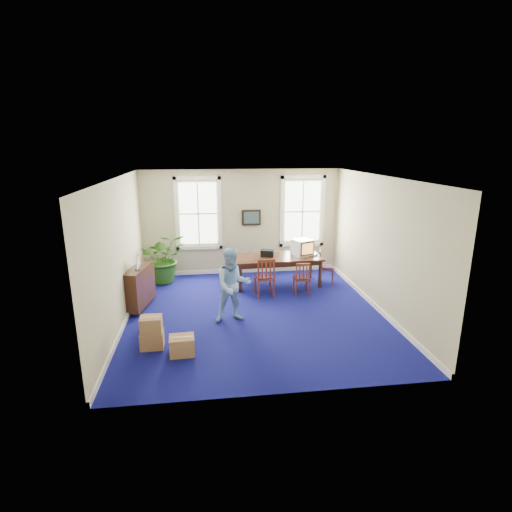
{
  "coord_description": "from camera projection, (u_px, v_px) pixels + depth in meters",
  "views": [
    {
      "loc": [
        -1.14,
        -8.75,
        3.85
      ],
      "look_at": [
        0.1,
        0.6,
        1.25
      ],
      "focal_mm": 28.0,
      "sensor_mm": 36.0,
      "label": 1
    }
  ],
  "objects": [
    {
      "name": "chair_near_right",
      "position": [
        301.0,
        278.0,
        10.66
      ],
      "size": [
        0.42,
        0.42,
        0.91
      ],
      "primitive_type": null,
      "rotation": [
        0.0,
        0.0,
        3.11
      ],
      "color": "maroon",
      "rests_on": "ground"
    },
    {
      "name": "floor",
      "position": [
        255.0,
        313.0,
        9.53
      ],
      "size": [
        6.5,
        6.5,
        0.0
      ],
      "primitive_type": "plane",
      "color": "navy",
      "rests_on": "ground"
    },
    {
      "name": "window_right",
      "position": [
        302.0,
        211.0,
        12.35
      ],
      "size": [
        1.4,
        0.12,
        2.2
      ],
      "primitive_type": null,
      "color": "white",
      "rests_on": "ground"
    },
    {
      "name": "baseboard_back",
      "position": [
        242.0,
        271.0,
        12.59
      ],
      "size": [
        6.0,
        0.04,
        0.12
      ],
      "primitive_type": "cube",
      "color": "white",
      "rests_on": "ground"
    },
    {
      "name": "wall_back",
      "position": [
        241.0,
        222.0,
        12.21
      ],
      "size": [
        6.5,
        0.0,
        6.5
      ],
      "primitive_type": "plane",
      "rotation": [
        1.57,
        0.0,
        0.0
      ],
      "color": "tan",
      "rests_on": "ground"
    },
    {
      "name": "chair_end_left",
      "position": [
        226.0,
        272.0,
        11.22
      ],
      "size": [
        0.43,
        0.43,
        0.87
      ],
      "primitive_type": null,
      "rotation": [
        0.0,
        0.0,
        -1.46
      ],
      "color": "maroon",
      "rests_on": "ground"
    },
    {
      "name": "potted_plant",
      "position": [
        164.0,
        258.0,
        11.55
      ],
      "size": [
        1.55,
        1.42,
        1.46
      ],
      "primitive_type": "imported",
      "rotation": [
        0.0,
        0.0,
        0.25
      ],
      "color": "#225213",
      "rests_on": "ground"
    },
    {
      "name": "wall_picture",
      "position": [
        251.0,
        218.0,
        12.16
      ],
      "size": [
        0.58,
        0.06,
        0.48
      ],
      "primitive_type": null,
      "color": "black",
      "rests_on": "ground"
    },
    {
      "name": "chair_end_right",
      "position": [
        326.0,
        267.0,
        11.58
      ],
      "size": [
        0.54,
        0.54,
        0.95
      ],
      "primitive_type": null,
      "rotation": [
        0.0,
        0.0,
        1.25
      ],
      "color": "maroon",
      "rests_on": "ground"
    },
    {
      "name": "equipment_bag",
      "position": [
        267.0,
        253.0,
        11.29
      ],
      "size": [
        0.42,
        0.34,
        0.18
      ],
      "primitive_type": "cube",
      "rotation": [
        0.0,
        0.0,
        -0.3
      ],
      "color": "black",
      "rests_on": "conference_table"
    },
    {
      "name": "wall_front",
      "position": [
        283.0,
        301.0,
        6.0
      ],
      "size": [
        6.5,
        0.0,
        6.5
      ],
      "primitive_type": "plane",
      "rotation": [
        -1.57,
        0.0,
        0.0
      ],
      "color": "tan",
      "rests_on": "ground"
    },
    {
      "name": "crt_tv",
      "position": [
        302.0,
        247.0,
        11.38
      ],
      "size": [
        0.68,
        0.7,
        0.46
      ],
      "primitive_type": null,
      "rotation": [
        0.0,
        0.0,
        0.41
      ],
      "color": "#B7B7BC",
      "rests_on": "conference_table"
    },
    {
      "name": "window_left",
      "position": [
        198.0,
        214.0,
        11.95
      ],
      "size": [
        1.4,
        0.12,
        2.2
      ],
      "primitive_type": null,
      "color": "white",
      "rests_on": "ground"
    },
    {
      "name": "game_console",
      "position": [
        314.0,
        254.0,
        11.42
      ],
      "size": [
        0.22,
        0.24,
        0.05
      ],
      "primitive_type": "cube",
      "rotation": [
        0.0,
        0.0,
        0.37
      ],
      "color": "white",
      "rests_on": "conference_table"
    },
    {
      "name": "cardboard_boxes",
      "position": [
        161.0,
        329.0,
        7.92
      ],
      "size": [
        1.22,
        1.22,
        0.68
      ],
      "primitive_type": null,
      "rotation": [
        0.0,
        0.0,
        0.02
      ],
      "color": "#A5774D",
      "rests_on": "ground"
    },
    {
      "name": "chair_near_left",
      "position": [
        264.0,
        277.0,
        10.51
      ],
      "size": [
        0.51,
        0.51,
        1.06
      ],
      "primitive_type": null,
      "rotation": [
        0.0,
        0.0,
        3.21
      ],
      "color": "maroon",
      "rests_on": "ground"
    },
    {
      "name": "baseboard_right",
      "position": [
        374.0,
        305.0,
        9.89
      ],
      "size": [
        0.04,
        6.5,
        0.12
      ],
      "primitive_type": "cube",
      "color": "white",
      "rests_on": "ground"
    },
    {
      "name": "ceiling",
      "position": [
        255.0,
        177.0,
        8.68
      ],
      "size": [
        6.5,
        6.5,
        0.0
      ],
      "primitive_type": "plane",
      "rotation": [
        3.14,
        0.0,
        0.0
      ],
      "color": "white",
      "rests_on": "ground"
    },
    {
      "name": "credenza",
      "position": [
        140.0,
        289.0,
        9.74
      ],
      "size": [
        0.61,
        1.27,
        0.96
      ],
      "primitive_type": "cube",
      "rotation": [
        0.0,
        0.0,
        -0.22
      ],
      "color": "#3D1F12",
      "rests_on": "ground"
    },
    {
      "name": "wall_left",
      "position": [
        119.0,
        253.0,
        8.73
      ],
      "size": [
        0.0,
        6.5,
        6.5
      ],
      "primitive_type": "plane",
      "rotation": [
        1.57,
        0.0,
        1.57
      ],
      "color": "tan",
      "rests_on": "ground"
    },
    {
      "name": "wall_right",
      "position": [
        380.0,
        244.0,
        9.49
      ],
      "size": [
        0.0,
        6.5,
        6.5
      ],
      "primitive_type": "plane",
      "rotation": [
        1.57,
        0.0,
        -1.57
      ],
      "color": "tan",
      "rests_on": "ground"
    },
    {
      "name": "man",
      "position": [
        233.0,
        285.0,
        8.9
      ],
      "size": [
        0.91,
        0.75,
        1.71
      ],
      "primitive_type": "imported",
      "rotation": [
        0.0,
        0.0,
        0.13
      ],
      "color": "#94C0EB",
      "rests_on": "ground"
    },
    {
      "name": "conference_table",
      "position": [
        277.0,
        270.0,
        11.41
      ],
      "size": [
        2.5,
        1.21,
        0.84
      ],
      "primitive_type": null,
      "rotation": [
        0.0,
        0.0,
        0.04
      ],
      "color": "#3D1F12",
      "rests_on": "ground"
    },
    {
      "name": "baseboard_left",
      "position": [
        127.0,
        318.0,
        9.14
      ],
      "size": [
        0.04,
        6.5,
        0.12
      ],
      "primitive_type": "cube",
      "color": "white",
      "rests_on": "ground"
    },
    {
      "name": "brochure_rack",
      "position": [
        139.0,
        265.0,
        9.58
      ],
      "size": [
        0.13,
        0.66,
        0.29
      ],
      "primitive_type": null,
      "rotation": [
        0.0,
        0.0,
        0.02
      ],
      "color": "#99999E",
      "rests_on": "credenza"
    }
  ]
}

